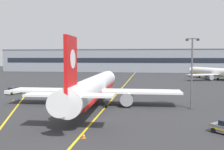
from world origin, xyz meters
The scene contains 11 objects.
ground_plane centered at (0.00, 0.00, 0.00)m, with size 400.00×400.00×0.00m, color #2D2D30.
taxiway_centreline centered at (0.00, 30.00, 0.00)m, with size 0.30×180.00×0.01m, color yellow.
taxiway_lead_in_stripe centered at (-14.00, 2.00, 0.00)m, with size 0.30×60.00×0.01m, color yellow.
airliner_foreground centered at (-2.40, 10.66, 3.37)m, with size 32.12×41.48×11.65m.
airliner_background centered at (35.12, 69.46, 2.88)m, with size 26.25×32.81×9.95m.
apron_lamp_post centered at (15.04, 9.93, 6.44)m, with size 2.24×0.90×12.28m.
service_car_second centered at (-24.94, 22.61, 0.77)m, with size 2.92×4.53×1.79m.
safety_cone_by_nose_gear centered at (-1.29, 26.46, 0.26)m, with size 0.44×0.44×0.55m.
safety_cone_by_port_wing centered at (-19.57, 12.76, 0.26)m, with size 0.44×0.44×0.55m.
safety_cone_by_tail centered at (0.60, -8.70, 0.26)m, with size 0.44×0.44×0.55m.
terminal_building centered at (-1.45, 119.99, 6.80)m, with size 161.67×12.40×13.59m.
Camera 1 is at (7.71, -36.44, 9.05)m, focal length 41.82 mm.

